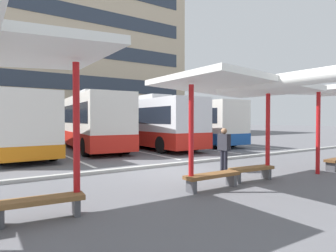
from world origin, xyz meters
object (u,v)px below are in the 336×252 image
(waiting_shelter_1, at_px, (241,87))
(bench_2, at_px, (212,177))
(bench_3, at_px, (252,171))
(coach_bus_1, at_px, (12,124))
(waiting_passenger_0, at_px, (224,147))
(coach_bus_2, at_px, (88,123))
(bench_1, at_px, (40,204))
(coach_bus_3, at_px, (144,124))
(coach_bus_4, at_px, (183,123))

(waiting_shelter_1, relative_size, bench_2, 2.94)
(bench_3, bearing_deg, waiting_shelter_1, -158.93)
(coach_bus_1, relative_size, waiting_passenger_0, 7.56)
(coach_bus_2, bearing_deg, waiting_shelter_1, -89.69)
(coach_bus_1, height_order, coach_bus_2, coach_bus_2)
(coach_bus_2, relative_size, bench_1, 7.17)
(bench_2, xyz_separation_m, bench_3, (1.80, 0.12, -0.01))
(coach_bus_1, xyz_separation_m, coach_bus_3, (8.41, -0.63, -0.03))
(coach_bus_2, distance_m, bench_1, 14.48)
(coach_bus_2, xyz_separation_m, bench_2, (-0.83, -13.39, -1.42))
(bench_1, bearing_deg, waiting_passenger_0, 14.61)
(bench_1, bearing_deg, waiting_shelter_1, -2.34)
(coach_bus_1, height_order, bench_1, coach_bus_1)
(coach_bus_2, distance_m, waiting_passenger_0, 11.76)
(coach_bus_1, distance_m, bench_3, 14.09)
(coach_bus_2, height_order, waiting_shelter_1, coach_bus_2)
(coach_bus_3, bearing_deg, coach_bus_1, 175.72)
(coach_bus_1, bearing_deg, bench_1, -93.08)
(bench_1, distance_m, bench_3, 6.30)
(coach_bus_3, bearing_deg, coach_bus_2, 164.67)
(coach_bus_1, xyz_separation_m, bench_2, (3.80, -12.98, -1.35))
(coach_bus_3, xyz_separation_m, coach_bus_4, (4.30, 0.92, 0.03))
(coach_bus_1, xyz_separation_m, coach_bus_4, (12.71, 0.29, 0.00))
(waiting_passenger_0, bearing_deg, bench_3, -103.14)
(coach_bus_4, relative_size, bench_2, 6.99)
(coach_bus_3, height_order, bench_2, coach_bus_3)
(coach_bus_2, bearing_deg, coach_bus_1, -174.97)
(waiting_shelter_1, distance_m, bench_2, 2.74)
(bench_1, bearing_deg, coach_bus_1, 86.92)
(coach_bus_1, relative_size, waiting_shelter_1, 2.37)
(bench_3, distance_m, waiting_passenger_0, 1.77)
(coach_bus_4, bearing_deg, bench_3, -118.39)
(coach_bus_2, height_order, bench_1, coach_bus_2)
(bench_2, bearing_deg, coach_bus_4, 56.13)
(coach_bus_4, relative_size, waiting_passenger_0, 7.61)
(coach_bus_1, xyz_separation_m, coach_bus_2, (4.63, 0.41, 0.07))
(coach_bus_3, relative_size, bench_2, 6.68)
(waiting_shelter_1, bearing_deg, coach_bus_1, 109.59)
(coach_bus_1, height_order, waiting_passenger_0, coach_bus_1)
(bench_1, relative_size, bench_2, 0.93)
(coach_bus_4, bearing_deg, coach_bus_2, 179.16)
(coach_bus_1, xyz_separation_m, waiting_shelter_1, (4.70, -13.21, 1.23))
(bench_1, relative_size, waiting_shelter_1, 0.32)
(coach_bus_4, height_order, bench_2, coach_bus_4)
(coach_bus_3, bearing_deg, bench_2, -110.47)
(coach_bus_1, relative_size, coach_bus_2, 1.04)
(coach_bus_1, height_order, coach_bus_3, coach_bus_3)
(bench_2, relative_size, waiting_passenger_0, 1.09)
(waiting_passenger_0, bearing_deg, coach_bus_1, 117.99)
(bench_1, xyz_separation_m, waiting_shelter_1, (5.40, -0.22, 2.59))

